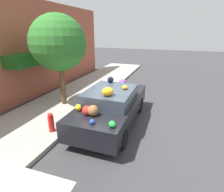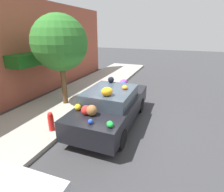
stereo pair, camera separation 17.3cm
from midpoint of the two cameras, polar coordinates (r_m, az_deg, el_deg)
ground_plane at (r=7.14m, az=-0.34°, el=-8.45°), size 60.00×60.00×0.00m
sidewalk_curb at (r=8.39m, az=-17.78°, el=-4.33°), size 24.00×3.20×0.15m
building_facade at (r=9.38m, az=-29.99°, el=11.92°), size 18.00×1.20×5.01m
street_tree at (r=8.22m, az=-16.08°, el=16.21°), size 2.43×2.43×4.03m
fire_hydrant at (r=6.49m, az=-18.59°, el=-7.87°), size 0.20×0.20×0.70m
art_car at (r=6.72m, az=0.59°, el=-3.01°), size 4.51×1.91×1.74m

